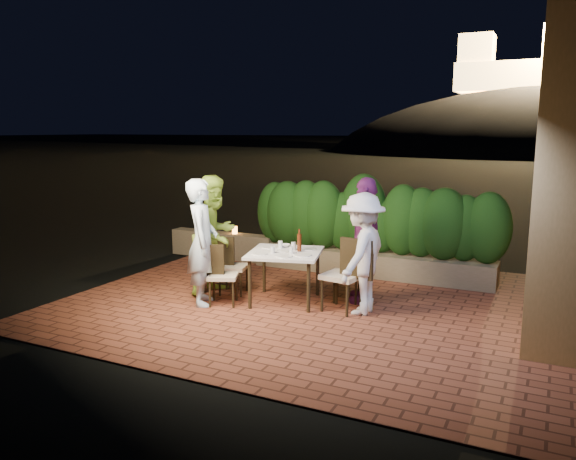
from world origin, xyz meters
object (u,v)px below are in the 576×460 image
Objects in this scene: chair_left_back at (233,266)px; diner_white at (362,254)px; chair_right_front at (342,274)px; diner_purple at (366,240)px; diner_blue at (202,242)px; chair_right_back at (347,273)px; beer_bottle at (299,240)px; bowl at (284,246)px; dining_table at (285,277)px; parapet_lamp at (235,230)px; diner_green at (215,235)px; chair_left_front at (223,275)px.

diner_white reaches higher than chair_left_back.
chair_right_front is 0.57× the size of diner_purple.
diner_blue is at bearing 25.73° from chair_right_front.
diner_white reaches higher than chair_right_back.
beer_bottle is 0.40m from bowl.
bowl reaches higher than dining_table.
chair_right_back is at bearing -29.22° from parapet_lamp.
beer_bottle is 1.18m from chair_left_back.
chair_left_back is at bearing -176.34° from beer_bottle.
diner_green is (-1.17, -0.03, 0.53)m from dining_table.
dining_table is 0.51m from bowl.
diner_blue is at bearing -160.72° from diner_green.
beer_bottle reaches higher than bowl.
beer_bottle is at bearing 9.55° from chair_left_front.
beer_bottle is 0.20× the size of diner_white.
diner_purple is (1.19, 0.26, 0.14)m from bowl.
dining_table is at bearing -85.95° from diner_white.
chair_right_back is (1.70, 0.39, -0.02)m from chair_left_back.
bowl is at bearing 4.51° from chair_left_back.
diner_white is (2.33, 0.04, -0.08)m from diner_green.
dining_table is 1.20× the size of chair_right_back.
beer_bottle is 0.86m from chair_right_back.
chair_right_back is 3.30m from parapet_lamp.
parapet_lamp is at bearing 135.56° from dining_table.
bowl is 0.19× the size of chair_left_back.
diner_blue is at bearing -115.28° from chair_left_back.
dining_table is 0.56× the size of diner_blue.
parapet_lamp is (-2.87, 1.61, 0.15)m from chair_right_back.
diner_white is at bearing -8.47° from chair_left_front.
chair_right_back is 2.08m from diner_green.
chair_left_back is (-0.90, 0.04, 0.06)m from dining_table.
diner_purple reaches higher than diner_blue.
bowl is 0.09× the size of diner_green.
dining_table is at bearing -78.92° from diner_purple.
diner_purple reaches higher than chair_right_back.
parapet_lamp is (-2.96, 2.06, 0.05)m from chair_right_front.
diner_green is 1.09× the size of diner_white.
bowl is 0.16× the size of chair_right_front.
bowl is at bearing -68.32° from diner_green.
diner_blue is at bearing -150.23° from dining_table.
dining_table is 0.90m from chair_left_back.
beer_bottle is at bearing -40.57° from parapet_lamp.
diner_green is 12.95× the size of parapet_lamp.
chair_right_front is 3.61m from parapet_lamp.
beer_bottle is 1.36m from diner_green.
bowl is at bearing -2.24° from chair_right_back.
beer_bottle is 0.18× the size of diner_purple.
parapet_lamp is (-1.33, 2.53, 0.13)m from chair_left_front.
diner_white is at bearing -164.36° from chair_right_front.
chair_left_back is 2.10m from diner_white.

